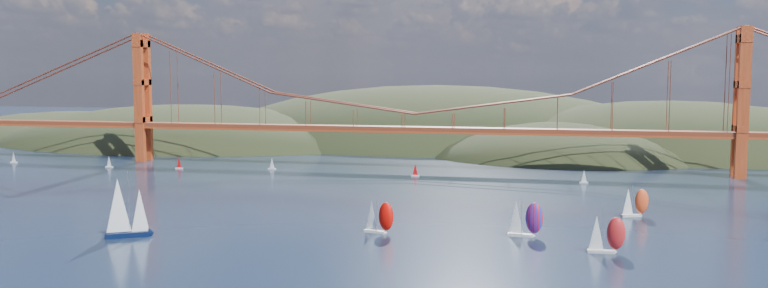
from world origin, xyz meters
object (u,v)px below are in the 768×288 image
(sloop_navy, at_px, (125,208))
(racer_0, at_px, (378,216))
(racer_rwb, at_px, (525,218))
(racer_1, at_px, (606,234))
(racer_3, at_px, (635,202))

(sloop_navy, bearing_deg, racer_0, -14.90)
(racer_rwb, bearing_deg, sloop_navy, -161.31)
(racer_1, bearing_deg, racer_0, 168.47)
(racer_1, xyz_separation_m, racer_3, (10.43, 43.58, -0.25))
(racer_0, bearing_deg, sloop_navy, -148.23)
(racer_1, distance_m, racer_rwb, 21.49)
(sloop_navy, bearing_deg, racer_rwb, -18.67)
(racer_3, xyz_separation_m, racer_rwb, (-27.97, -31.16, 0.43))
(sloop_navy, height_order, racer_rwb, sloop_navy)
(racer_0, relative_size, racer_3, 1.03)
(racer_1, relative_size, racer_3, 1.06)
(sloop_navy, relative_size, racer_1, 1.73)
(racer_3, bearing_deg, racer_0, -169.23)
(racer_0, xyz_separation_m, racer_rwb, (34.47, 3.80, 0.30))
(racer_1, bearing_deg, sloop_navy, -177.72)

